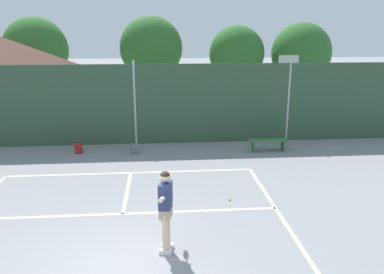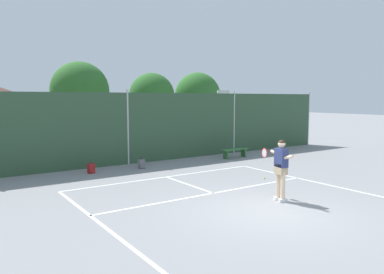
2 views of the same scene
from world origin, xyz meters
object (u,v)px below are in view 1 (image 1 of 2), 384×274
object	(u,v)px
tennis_ball	(229,199)
basketball_hoop	(287,83)
backpack_grey	(134,149)
backpack_red	(79,148)
tennis_player	(166,204)
courtside_bench	(269,142)

from	to	relation	value
tennis_ball	basketball_hoop	bearing A→B (deg)	61.97
basketball_hoop	backpack_grey	xyz separation A→B (m)	(-6.90, -2.86, -2.12)
backpack_red	tennis_player	bearing A→B (deg)	-65.55
backpack_red	courtside_bench	bearing A→B (deg)	-2.60
tennis_player	courtside_bench	distance (m)	8.11
basketball_hoop	courtside_bench	size ratio (longest dim) A/B	2.22
tennis_player	backpack_grey	world-z (taller)	tennis_player
tennis_ball	backpack_grey	size ratio (longest dim) A/B	0.14
tennis_ball	backpack_grey	xyz separation A→B (m)	(-2.95, 4.57, 0.16)
backpack_red	backpack_grey	xyz separation A→B (m)	(2.18, -0.22, 0.00)
tennis_player	backpack_red	world-z (taller)	tennis_player
basketball_hoop	backpack_grey	distance (m)	7.77
backpack_red	tennis_ball	bearing A→B (deg)	-43.05
tennis_player	backpack_red	size ratio (longest dim) A/B	4.01
tennis_player	courtside_bench	size ratio (longest dim) A/B	1.16
basketball_hoop	tennis_player	distance (m)	11.52
tennis_ball	courtside_bench	distance (m)	5.05
tennis_player	backpack_grey	bearing A→B (deg)	99.00
tennis_ball	courtside_bench	world-z (taller)	courtside_bench
basketball_hoop	backpack_red	xyz separation A→B (m)	(-9.08, -2.65, -2.12)
tennis_ball	courtside_bench	size ratio (longest dim) A/B	0.04
tennis_ball	backpack_grey	world-z (taller)	backpack_grey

